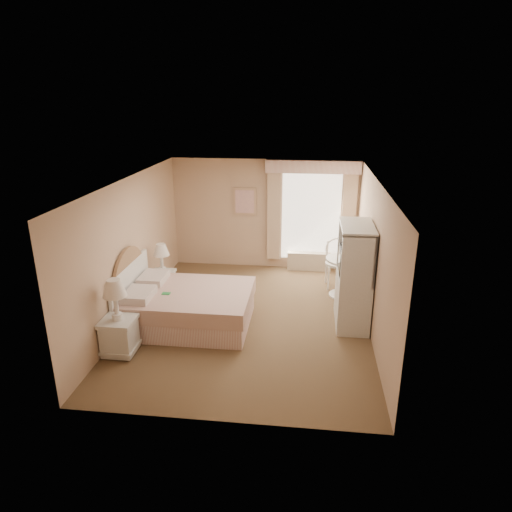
# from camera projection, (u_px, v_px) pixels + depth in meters

# --- Properties ---
(room) EXTENTS (4.21, 5.51, 2.51)m
(room) POSITION_uv_depth(u_px,v_px,m) (249.00, 254.00, 7.80)
(room) COLOR brown
(room) RESTS_ON ground
(window) EXTENTS (2.05, 0.22, 2.51)m
(window) POSITION_uv_depth(u_px,v_px,m) (311.00, 213.00, 10.14)
(window) COLOR white
(window) RESTS_ON room
(framed_art) EXTENTS (0.52, 0.04, 0.62)m
(framed_art) POSITION_uv_depth(u_px,v_px,m) (245.00, 201.00, 10.30)
(framed_art) COLOR tan
(framed_art) RESTS_ON room
(bed) EXTENTS (2.14, 1.67, 1.47)m
(bed) POSITION_uv_depth(u_px,v_px,m) (183.00, 305.00, 7.95)
(bed) COLOR tan
(bed) RESTS_ON room
(nightstand_near) EXTENTS (0.51, 0.51, 1.22)m
(nightstand_near) POSITION_uv_depth(u_px,v_px,m) (118.00, 327.00, 6.99)
(nightstand_near) COLOR white
(nightstand_near) RESTS_ON room
(nightstand_far) EXTENTS (0.44, 0.44, 1.07)m
(nightstand_far) POSITION_uv_depth(u_px,v_px,m) (163.00, 277.00, 9.07)
(nightstand_far) COLOR white
(nightstand_far) RESTS_ON room
(round_table) EXTENTS (0.75, 0.75, 0.80)m
(round_table) POSITION_uv_depth(u_px,v_px,m) (344.00, 271.00, 9.02)
(round_table) COLOR white
(round_table) RESTS_ON room
(cafe_chair) EXTENTS (0.53, 0.53, 1.01)m
(cafe_chair) POSITION_uv_depth(u_px,v_px,m) (337.00, 259.00, 9.52)
(cafe_chair) COLOR white
(cafe_chair) RESTS_ON room
(armoire) EXTENTS (0.54, 1.08, 1.80)m
(armoire) POSITION_uv_depth(u_px,v_px,m) (354.00, 284.00, 7.85)
(armoire) COLOR white
(armoire) RESTS_ON room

